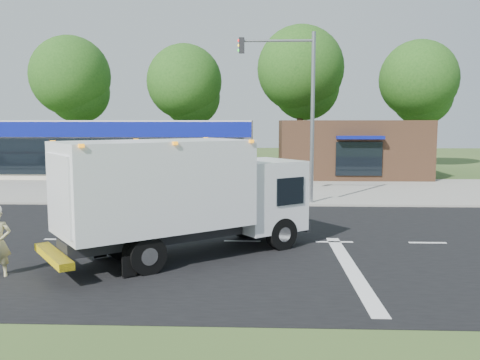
% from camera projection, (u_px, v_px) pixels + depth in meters
% --- Properties ---
extents(ground, '(120.00, 120.00, 0.00)m').
position_uv_depth(ground, '(242.00, 242.00, 16.64)').
color(ground, '#385123').
rests_on(ground, ground).
extents(road_asphalt, '(60.00, 14.00, 0.02)m').
position_uv_depth(road_asphalt, '(242.00, 241.00, 16.64)').
color(road_asphalt, black).
rests_on(road_asphalt, ground).
extents(sidewalk, '(60.00, 2.40, 0.12)m').
position_uv_depth(sidewalk, '(248.00, 201.00, 24.77)').
color(sidewalk, gray).
rests_on(sidewalk, ground).
extents(parking_apron, '(60.00, 9.00, 0.02)m').
position_uv_depth(parking_apron, '(250.00, 187.00, 30.53)').
color(parking_apron, gray).
rests_on(parking_apron, ground).
extents(lane_markings, '(55.20, 7.00, 0.01)m').
position_uv_depth(lane_markings, '(286.00, 252.00, 15.24)').
color(lane_markings, silver).
rests_on(lane_markings, road_asphalt).
extents(ems_box_truck, '(7.59, 6.46, 3.41)m').
position_uv_depth(ems_box_truck, '(182.00, 190.00, 14.56)').
color(ems_box_truck, black).
rests_on(ems_box_truck, ground).
extents(retail_strip_mall, '(18.00, 6.20, 4.00)m').
position_uv_depth(retail_strip_mall, '(127.00, 148.00, 36.55)').
color(retail_strip_mall, beige).
rests_on(retail_strip_mall, ground).
extents(brown_storefront, '(10.00, 6.70, 4.00)m').
position_uv_depth(brown_storefront, '(351.00, 149.00, 35.97)').
color(brown_storefront, '#382316').
rests_on(brown_storefront, ground).
extents(traffic_signal_pole, '(3.51, 0.25, 8.00)m').
position_uv_depth(traffic_signal_pole, '(299.00, 100.00, 23.53)').
color(traffic_signal_pole, gray).
rests_on(traffic_signal_pole, ground).
extents(background_trees, '(36.77, 7.39, 12.10)m').
position_uv_depth(background_trees, '(244.00, 81.00, 43.78)').
color(background_trees, '#332114').
rests_on(background_trees, ground).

